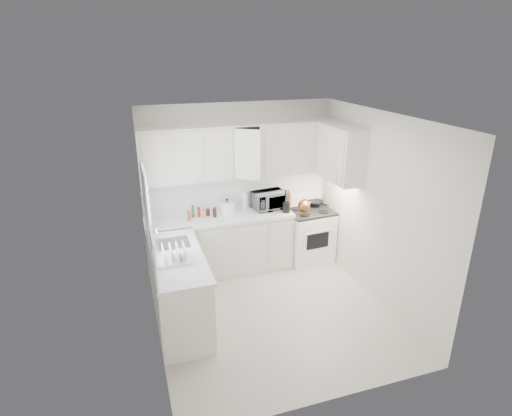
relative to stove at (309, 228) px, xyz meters
name	(u,v)px	position (x,y,z in m)	size (l,w,h in m)	color
floor	(272,312)	(-1.10, -1.25, -0.56)	(3.20, 3.20, 0.00)	#B8B2A9
ceiling	(275,117)	(-1.10, -1.25, 2.04)	(3.20, 3.20, 0.00)	white
wall_back	(238,186)	(-1.10, 0.35, 0.74)	(3.00, 3.00, 0.00)	beige
wall_front	(335,290)	(-1.10, -2.85, 0.74)	(3.00, 3.00, 0.00)	beige
wall_left	(150,239)	(-2.60, -1.25, 0.74)	(3.20, 3.20, 0.00)	beige
wall_right	(378,210)	(0.40, -1.25, 0.74)	(3.20, 3.20, 0.00)	beige
window_blinds	(147,208)	(-2.58, -0.90, 0.99)	(0.06, 0.96, 1.06)	white
lower_cabinets_back	(221,245)	(-1.49, 0.05, -0.11)	(2.22, 0.60, 0.90)	beige
lower_cabinets_left	(179,290)	(-2.30, -1.05, -0.11)	(0.60, 1.60, 0.90)	beige
countertop_back	(220,218)	(-1.49, 0.04, 0.37)	(2.24, 0.64, 0.05)	silver
countertop_left	(177,257)	(-2.29, -1.05, 0.37)	(0.64, 1.62, 0.05)	silver
backsplash_back	(239,190)	(-1.10, 0.34, 0.67)	(2.98, 0.02, 0.55)	silver
backsplash_left	(150,238)	(-2.59, -1.05, 0.67)	(0.02, 1.60, 0.55)	silver
upper_cabinets_back	(241,177)	(-1.10, 0.18, 0.94)	(3.00, 0.33, 0.80)	beige
upper_cabinets_right	(338,180)	(0.24, -0.43, 0.94)	(0.33, 0.90, 0.80)	beige
sink	(172,235)	(-2.29, -0.70, 0.51)	(0.42, 0.38, 0.30)	gray
stove	(309,228)	(0.00, 0.00, 0.00)	(0.73, 0.60, 1.12)	white
tea_kettle	(304,205)	(-0.18, -0.16, 0.49)	(0.24, 0.20, 0.22)	#995E29
frying_pan	(316,201)	(0.18, 0.16, 0.41)	(0.26, 0.43, 0.04)	black
microwave	(269,198)	(-0.66, 0.11, 0.56)	(0.51, 0.28, 0.34)	gray
rice_cooker	(227,206)	(-1.34, 0.13, 0.51)	(0.24, 0.24, 0.24)	white
paper_towel	(245,200)	(-1.02, 0.27, 0.53)	(0.12, 0.12, 0.27)	white
utensil_crock	(286,201)	(-0.46, -0.13, 0.58)	(0.13, 0.13, 0.38)	black
dish_rack	(173,253)	(-2.34, -1.21, 0.51)	(0.41, 0.31, 0.23)	white
spice_left_0	(188,213)	(-1.95, 0.17, 0.46)	(0.06, 0.06, 0.13)	#A03C2B
spice_left_1	(194,214)	(-1.87, 0.08, 0.46)	(0.06, 0.06, 0.13)	#2A7F3E
spice_left_2	(198,211)	(-1.80, 0.17, 0.46)	(0.06, 0.06, 0.13)	red
spice_left_3	(204,213)	(-1.72, 0.08, 0.46)	(0.06, 0.06, 0.13)	gold
spice_left_4	(207,210)	(-1.65, 0.17, 0.46)	(0.06, 0.06, 0.13)	#511A17
spice_left_5	(213,212)	(-1.57, 0.08, 0.46)	(0.06, 0.06, 0.13)	black
sauce_right_0	(276,200)	(-0.52, 0.21, 0.49)	(0.06, 0.06, 0.19)	red
sauce_right_1	(280,201)	(-0.46, 0.15, 0.49)	(0.06, 0.06, 0.19)	gold
sauce_right_2	(282,199)	(-0.41, 0.21, 0.49)	(0.06, 0.06, 0.19)	#511A17
sauce_right_3	(286,200)	(-0.35, 0.15, 0.49)	(0.06, 0.06, 0.19)	black
sauce_right_4	(288,199)	(-0.30, 0.21, 0.49)	(0.06, 0.06, 0.19)	#A03C2B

